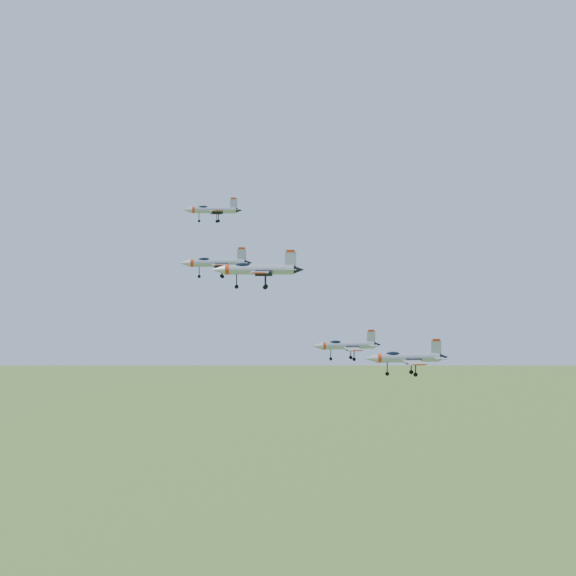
{
  "coord_description": "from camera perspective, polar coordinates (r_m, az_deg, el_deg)",
  "views": [
    {
      "loc": [
        11.7,
        -128.4,
        148.38
      ],
      "look_at": [
        1.11,
        -1.47,
        141.78
      ],
      "focal_mm": 50.0,
      "sensor_mm": 36.0,
      "label": 1
    }
  ],
  "objects": [
    {
      "name": "jet_left_low",
      "position": [
        140.22,
        4.14,
        -4.08
      ],
      "size": [
        12.35,
        10.47,
        3.35
      ],
      "rotation": [
        0.0,
        0.0,
        0.27
      ],
      "color": "#959AA0"
    },
    {
      "name": "jet_lead",
      "position": [
        145.21,
        -5.43,
        5.55
      ],
      "size": [
        10.56,
        9.02,
        2.89
      ],
      "rotation": [
        0.0,
        0.0,
        0.32
      ],
      "color": "#959AA0"
    },
    {
      "name": "jet_left_high",
      "position": [
        127.4,
        -5.21,
        1.8
      ],
      "size": [
        11.54,
        9.74,
        3.11
      ],
      "rotation": [
        0.0,
        0.0,
        0.23
      ],
      "color": "#959AA0"
    },
    {
      "name": "jet_right_low",
      "position": [
        121.64,
        8.36,
        -4.91
      ],
      "size": [
        12.9,
        10.86,
        3.47
      ],
      "rotation": [
        0.0,
        0.0,
        0.21
      ],
      "color": "#959AA0"
    },
    {
      "name": "jet_right_high",
      "position": [
        107.48,
        -2.25,
        1.33
      ],
      "size": [
        12.53,
        10.36,
        3.35
      ],
      "rotation": [
        0.0,
        0.0,
        0.07
      ],
      "color": "#959AA0"
    }
  ]
}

